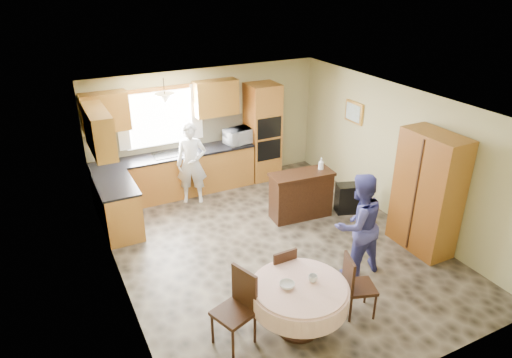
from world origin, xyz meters
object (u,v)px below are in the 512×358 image
object	(u,v)px
oven_tower	(262,132)
sideboard	(301,196)
dining_table	(299,295)
person_dining	(358,225)
cupboard	(427,193)
chair_left	(238,304)
chair_right	(355,283)
chair_back	(281,271)
person_sink	(192,164)

from	to	relation	value
oven_tower	sideboard	bearing A→B (deg)	-95.62
sideboard	dining_table	distance (m)	3.02
oven_tower	person_dining	xyz separation A→B (m)	(-0.35, -3.78, -0.23)
dining_table	person_dining	distance (m)	1.64
sideboard	oven_tower	bearing A→B (deg)	89.35
cupboard	dining_table	distance (m)	3.01
dining_table	person_dining	size ratio (longest dim) A/B	0.76
chair_left	chair_right	bearing A→B (deg)	61.64
oven_tower	cupboard	bearing A→B (deg)	-73.97
chair_back	person_dining	size ratio (longest dim) A/B	0.53
oven_tower	person_sink	xyz separation A→B (m)	(-1.79, -0.42, -0.24)
oven_tower	dining_table	world-z (taller)	oven_tower
chair_left	person_sink	distance (m)	3.95
dining_table	person_sink	bearing A→B (deg)	89.79
chair_back	chair_right	distance (m)	1.02
person_dining	sideboard	bearing A→B (deg)	-94.36
sideboard	chair_right	distance (m)	2.73
cupboard	chair_left	world-z (taller)	cupboard
oven_tower	chair_right	world-z (taller)	oven_tower
person_sink	sideboard	bearing A→B (deg)	-20.05
chair_back	chair_right	world-z (taller)	chair_right
cupboard	person_sink	distance (m)	4.37
sideboard	chair_back	bearing A→B (deg)	-123.52
cupboard	person_sink	world-z (taller)	cupboard
person_dining	chair_left	bearing A→B (deg)	13.42
oven_tower	chair_left	world-z (taller)	oven_tower
oven_tower	person_dining	world-z (taller)	oven_tower
oven_tower	person_dining	distance (m)	3.80
sideboard	chair_left	size ratio (longest dim) A/B	1.16
cupboard	chair_left	distance (m)	3.72
chair_left	chair_back	bearing A→B (deg)	97.67
sideboard	person_sink	distance (m)	2.24
chair_right	dining_table	bearing A→B (deg)	103.90
person_sink	oven_tower	bearing A→B (deg)	36.51
person_sink	dining_table	bearing A→B (deg)	-66.95
cupboard	sideboard	bearing A→B (deg)	125.12
sideboard	cupboard	world-z (taller)	cupboard
oven_tower	chair_back	bearing A→B (deg)	-114.01
chair_back	person_dining	distance (m)	1.41
sideboard	dining_table	bearing A→B (deg)	-117.44
dining_table	chair_back	xyz separation A→B (m)	(0.09, 0.63, -0.07)
oven_tower	person_dining	bearing A→B (deg)	-95.29
dining_table	chair_left	distance (m)	0.79
sideboard	chair_right	size ratio (longest dim) A/B	1.30
person_sink	chair_right	bearing A→B (deg)	-55.47
chair_left	person_dining	size ratio (longest dim) A/B	0.61
chair_left	chair_right	world-z (taller)	chair_left
dining_table	chair_right	world-z (taller)	chair_right
chair_left	chair_right	xyz separation A→B (m)	(1.61, -0.26, -0.06)
cupboard	person_dining	size ratio (longest dim) A/B	1.23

